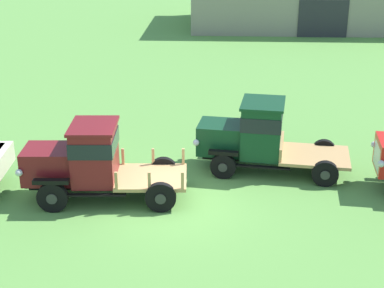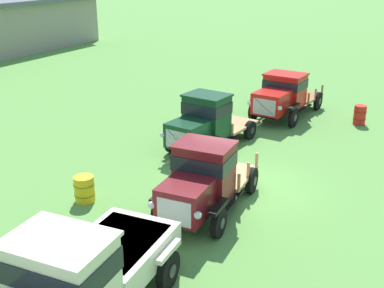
{
  "view_description": "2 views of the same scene",
  "coord_description": "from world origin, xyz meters",
  "views": [
    {
      "loc": [
        1.32,
        -14.72,
        7.64
      ],
      "look_at": [
        0.49,
        2.07,
        1.0
      ],
      "focal_mm": 55.0,
      "sensor_mm": 36.0,
      "label": 1
    },
    {
      "loc": [
        -13.62,
        -5.17,
        6.99
      ],
      "look_at": [
        0.49,
        2.07,
        1.0
      ],
      "focal_mm": 45.0,
      "sensor_mm": 36.0,
      "label": 2
    }
  ],
  "objects": [
    {
      "name": "vintage_truck_midrow_center",
      "position": [
        2.49,
        2.56,
        1.16
      ],
      "size": [
        4.96,
        2.49,
        2.24
      ],
      "color": "black",
      "rests_on": "ground"
    },
    {
      "name": "oil_drum_near_fence",
      "position": [
        -3.18,
        3.95,
        0.42
      ],
      "size": [
        0.65,
        0.65,
        0.83
      ],
      "color": "gold",
      "rests_on": "ground"
    },
    {
      "name": "oil_drum_beside_row",
      "position": [
        8.67,
        -2.39,
        0.45
      ],
      "size": [
        0.57,
        0.57,
        0.89
      ],
      "color": "red",
      "rests_on": "ground"
    },
    {
      "name": "vintage_truck_far_side",
      "position": [
        7.91,
        1.09,
        1.17
      ],
      "size": [
        5.32,
        2.58,
        2.13
      ],
      "color": "black",
      "rests_on": "ground"
    },
    {
      "name": "ground_plane",
      "position": [
        0.0,
        0.0,
        0.0
      ],
      "size": [
        240.0,
        240.0,
        0.0
      ],
      "primitive_type": "plane",
      "color": "#5B9342"
    },
    {
      "name": "vintage_truck_foreground_near",
      "position": [
        -7.8,
        0.43,
        1.16
      ],
      "size": [
        5.77,
        2.57,
        2.34
      ],
      "color": "black",
      "rests_on": "ground"
    },
    {
      "name": "vintage_truck_second_in_line",
      "position": [
        -2.35,
        0.31,
        1.16
      ],
      "size": [
        4.71,
        2.17,
        2.21
      ],
      "color": "black",
      "rests_on": "ground"
    }
  ]
}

